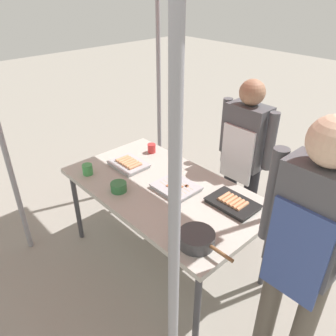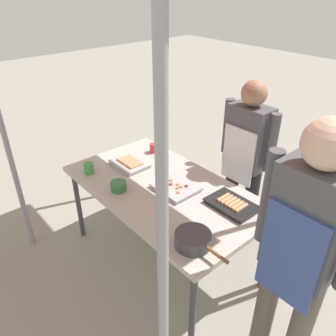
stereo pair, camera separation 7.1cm
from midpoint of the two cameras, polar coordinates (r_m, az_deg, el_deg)
ground_plane at (r=3.05m, az=-0.04°, el=-15.11°), size 18.00×18.00×0.00m
stall_table at (r=2.60m, az=-0.05°, el=-4.24°), size 1.60×0.90×0.75m
tray_grilled_sausages at (r=2.86m, az=-5.85°, el=0.80°), size 0.31×0.24×0.05m
tray_meat_skewers at (r=2.53m, az=2.16°, el=-3.36°), size 0.32×0.27×0.04m
tray_pork_links at (r=2.40m, az=11.73°, el=-6.13°), size 0.35×0.24×0.05m
cooking_wok at (r=2.04m, az=5.38°, el=-12.07°), size 0.38×0.22×0.09m
condiment_bowl at (r=2.54m, az=-7.69°, el=-3.09°), size 0.12×0.12×0.07m
drink_cup_near_edge at (r=2.80m, az=-12.74°, el=-0.02°), size 0.08×0.08×0.09m
drink_cup_by_wok at (r=3.06m, az=-1.82°, el=3.45°), size 0.07×0.07×0.08m
vendor_woman at (r=2.87m, az=13.93°, el=2.48°), size 0.52×0.22×1.49m
customer_nearby at (r=1.82m, az=22.92°, el=-12.39°), size 0.52×0.24×1.68m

